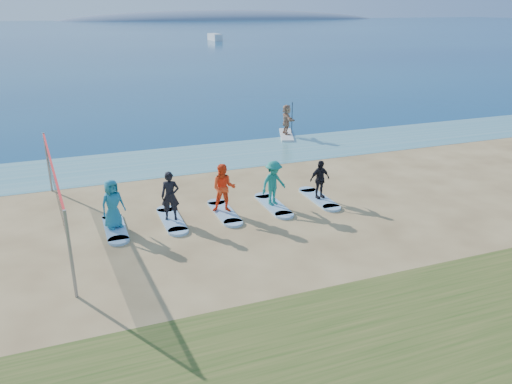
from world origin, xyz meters
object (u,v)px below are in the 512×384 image
object	(u,v)px
paddleboarder	(287,119)
student_2	(224,188)
student_1	(170,196)
surfboard_1	(172,220)
boat_offshore_b	(215,40)
student_4	(320,179)
student_3	(274,183)
student_0	(113,204)
surfboard_4	(319,199)
surfboard_2	(224,212)
surfboard_3	(273,205)
volleyball_net	(54,180)
paddleboard	(286,135)
surfboard_0	(115,228)

from	to	relation	value
paddleboarder	student_2	bearing A→B (deg)	151.08
student_1	student_2	size ratio (longest dim) A/B	0.96
surfboard_1	student_2	xyz separation A→B (m)	(1.99, 0.00, 0.96)
boat_offshore_b	student_4	xyz separation A→B (m)	(-25.41, -99.71, 0.86)
student_3	student_0	bearing A→B (deg)	161.32
boat_offshore_b	surfboard_4	world-z (taller)	boat_offshore_b
surfboard_2	surfboard_3	xyz separation A→B (m)	(1.99, 0.00, 0.00)
volleyball_net	surfboard_2	bearing A→B (deg)	-4.49
boat_offshore_b	surfboard_2	size ratio (longest dim) A/B	2.97
paddleboard	surfboard_2	xyz separation A→B (m)	(-7.12, -10.14, -0.01)
student_2	surfboard_2	bearing A→B (deg)	0.00
student_4	paddleboarder	bearing A→B (deg)	64.82
surfboard_0	surfboard_3	size ratio (longest dim) A/B	1.00
student_1	paddleboarder	bearing A→B (deg)	65.61
student_3	surfboard_4	world-z (taller)	student_3
boat_offshore_b	surfboard_3	size ratio (longest dim) A/B	2.97
volleyball_net	paddleboard	bearing A→B (deg)	37.03
surfboard_2	surfboard_3	world-z (taller)	same
student_0	paddleboard	bearing A→B (deg)	18.80
surfboard_3	surfboard_4	size ratio (longest dim) A/B	1.00
boat_offshore_b	paddleboarder	bearing A→B (deg)	-102.93
paddleboard	boat_offshore_b	size ratio (longest dim) A/B	0.46
volleyball_net	student_3	distance (m)	7.78
surfboard_1	student_1	world-z (taller)	student_1
paddleboarder	boat_offshore_b	bearing A→B (deg)	-7.79
student_0	student_4	xyz separation A→B (m)	(7.96, 0.00, -0.09)
student_1	surfboard_0	bearing A→B (deg)	-162.45
surfboard_0	student_3	world-z (taller)	student_3
surfboard_4	boat_offshore_b	bearing A→B (deg)	75.71
paddleboarder	student_4	size ratio (longest dim) A/B	1.14
paddleboard	surfboard_1	size ratio (longest dim) A/B	1.36
surfboard_3	student_2	bearing A→B (deg)	180.00
surfboard_0	surfboard_2	xyz separation A→B (m)	(3.98, 0.00, 0.00)
student_0	student_3	xyz separation A→B (m)	(5.97, 0.00, 0.01)
student_0	surfboard_4	xyz separation A→B (m)	(7.96, 0.00, -0.91)
student_2	student_3	world-z (taller)	student_2
volleyball_net	surfboard_3	size ratio (longest dim) A/B	4.12
paddleboarder	paddleboard	bearing A→B (deg)	0.00
student_0	student_2	xyz separation A→B (m)	(3.98, 0.00, 0.05)
surfboard_0	student_1	distance (m)	2.20
student_2	student_3	bearing A→B (deg)	20.99
paddleboard	surfboard_2	size ratio (longest dim) A/B	1.36
boat_offshore_b	student_3	distance (m)	103.41
student_4	student_1	bearing A→B (deg)	172.05
paddleboarder	student_1	world-z (taller)	paddleboarder
paddleboarder	student_3	distance (m)	11.36
surfboard_0	surfboard_4	distance (m)	7.96
surfboard_0	paddleboarder	bearing A→B (deg)	42.41
student_1	paddleboard	bearing A→B (deg)	65.61
student_2	boat_offshore_b	bearing A→B (deg)	94.57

